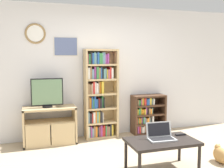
# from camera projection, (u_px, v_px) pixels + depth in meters

# --- Properties ---
(wall_back) EXTENTS (6.25, 0.09, 2.60)m
(wall_back) POSITION_uv_depth(u_px,v_px,m) (99.00, 71.00, 5.29)
(wall_back) COLOR silver
(wall_back) RESTS_ON ground_plane
(tv_stand) EXTENTS (0.95, 0.44, 0.69)m
(tv_stand) POSITION_uv_depth(u_px,v_px,m) (50.00, 126.00, 4.82)
(tv_stand) COLOR tan
(tv_stand) RESTS_ON ground_plane
(television) EXTENTS (0.57, 0.18, 0.53)m
(television) POSITION_uv_depth(u_px,v_px,m) (47.00, 93.00, 4.74)
(television) COLOR black
(television) RESTS_ON tv_stand
(bookshelf_tall) EXTENTS (0.65, 0.29, 1.75)m
(bookshelf_tall) POSITION_uv_depth(u_px,v_px,m) (99.00, 94.00, 5.16)
(bookshelf_tall) COLOR tan
(bookshelf_tall) RESTS_ON ground_plane
(bookshelf_short) EXTENTS (0.69, 0.31, 0.81)m
(bookshelf_short) POSITION_uv_depth(u_px,v_px,m) (146.00, 114.00, 5.50)
(bookshelf_short) COLOR #472D1E
(bookshelf_short) RESTS_ON ground_plane
(coffee_table) EXTENTS (0.97, 0.58, 0.45)m
(coffee_table) POSITION_uv_depth(u_px,v_px,m) (162.00, 143.00, 3.66)
(coffee_table) COLOR black
(coffee_table) RESTS_ON ground_plane
(laptop) EXTENTS (0.39, 0.27, 0.23)m
(laptop) POSITION_uv_depth(u_px,v_px,m) (161.00, 135.00, 3.69)
(laptop) COLOR #B7BABC
(laptop) RESTS_ON coffee_table
(remote_near_laptop) EXTENTS (0.16, 0.05, 0.02)m
(remote_near_laptop) POSITION_uv_depth(u_px,v_px,m) (181.00, 135.00, 3.88)
(remote_near_laptop) COLOR black
(remote_near_laptop) RESTS_ON coffee_table
(cat) EXTENTS (0.20, 0.58, 0.27)m
(cat) POSITION_uv_depth(u_px,v_px,m) (221.00, 155.00, 3.98)
(cat) COLOR #B78447
(cat) RESTS_ON ground_plane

